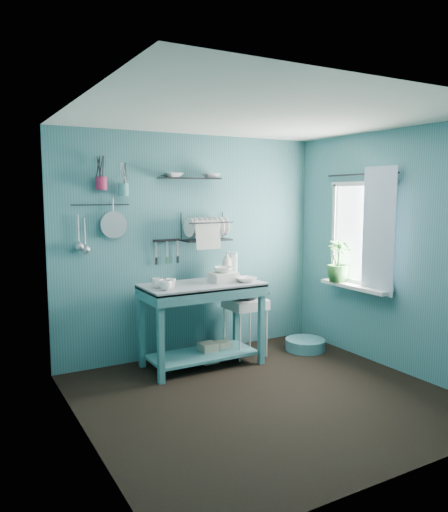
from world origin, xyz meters
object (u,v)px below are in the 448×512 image
hotplate_stand (245,327)px  storage_tin_large (208,353)px  floor_basin (305,345)px  water_bottle (234,264)px  mug_mid (171,283)px  colander (114,225)px  mug_right (158,283)px  utensil_cup_teal (123,190)px  storage_tin_small (223,350)px  dish_rack (207,227)px  soap_bottle (227,264)px  utensil_cup_magenta (101,183)px  wash_tub (223,277)px  mug_left (166,285)px  potted_plant (338,261)px  frying_pan (245,296)px  work_counter (202,325)px

hotplate_stand → storage_tin_large: hotplate_stand is taller
floor_basin → water_bottle: bearing=156.4°
mug_mid → storage_tin_large: (0.48, 0.11, -0.83)m
colander → mug_mid: bearing=-47.9°
hotplate_stand → colander: bearing=159.3°
mug_right → hotplate_stand: bearing=4.0°
utensil_cup_teal → storage_tin_small: bearing=-16.9°
mug_mid → mug_right: bearing=153.4°
dish_rack → storage_tin_large: bearing=-115.3°
water_bottle → dish_rack: size_ratio=0.51×
soap_bottle → utensil_cup_teal: utensil_cup_teal is taller
storage_tin_small → floor_basin: storage_tin_small is taller
storage_tin_large → utensil_cup_magenta: bearing=162.0°
storage_tin_small → wash_tub: bearing=-116.6°
hotplate_stand → utensil_cup_teal: bearing=159.5°
wash_tub → dish_rack: bearing=92.4°
storage_tin_large → storage_tin_small: storage_tin_large is taller
mug_right → utensil_cup_magenta: size_ratio=0.95×
utensil_cup_magenta → floor_basin: utensil_cup_magenta is taller
soap_bottle → hotplate_stand: soap_bottle is taller
soap_bottle → utensil_cup_teal: size_ratio=2.30×
mug_left → potted_plant: bearing=-4.7°
frying_pan → dish_rack: 0.89m
work_counter → storage_tin_small: 0.47m
soap_bottle → water_bottle: size_ratio=1.07×
utensil_cup_teal → potted_plant: 2.54m
colander → floor_basin: colander is taller
mug_left → wash_tub: wash_tub is taller
mug_left → water_bottle: 1.07m
mug_mid → frying_pan: 1.01m
floor_basin → frying_pan: bearing=164.5°
mug_left → frying_pan: 1.12m
water_bottle → dish_rack: 0.53m
soap_bottle → utensil_cup_teal: (-1.13, 0.19, 0.84)m
storage_tin_large → mug_right: bearing=-175.2°
work_counter → mug_right: (-0.50, 0.00, 0.50)m
utensil_cup_teal → floor_basin: (2.01, -0.51, -1.82)m
water_bottle → utensil_cup_magenta: utensil_cup_magenta is taller
work_counter → dish_rack: 1.10m
soap_bottle → utensil_cup_teal: bearing=170.6°
storage_tin_large → storage_tin_small: bearing=8.5°
work_counter → mug_mid: 0.63m
soap_bottle → potted_plant: (1.17, -0.53, 0.02)m
colander → storage_tin_small: bearing=-16.9°
mug_left → floor_basin: mug_left is taller
mug_left → water_bottle: bearing=20.8°
wash_tub → utensil_cup_teal: (-0.96, 0.41, 0.94)m
mug_left → mug_mid: size_ratio=1.23×
floor_basin → soap_bottle: bearing=160.0°
water_bottle → colander: size_ratio=1.00×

